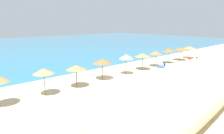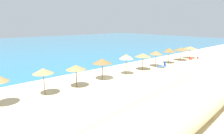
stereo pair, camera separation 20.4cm
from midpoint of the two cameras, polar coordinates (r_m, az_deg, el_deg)
The scene contains 15 objects.
ground_plane at distance 24.03m, azimuth 3.90°, elevation -3.05°, with size 160.00×160.00×0.00m, color beige.
sea_water at distance 62.99m, azimuth -26.23°, elevation 5.74°, with size 160.00×76.65×0.01m, color teal.
dune_ridge at distance 16.36m, azimuth 23.55°, elevation -7.89°, with size 36.77×4.36×2.27m, color #C9B586.
beach_umbrella_2 at distance 18.50m, azimuth -20.54°, elevation -1.20°, with size 1.94×1.94×2.64m.
beach_umbrella_3 at distance 20.01m, azimuth -11.21°, elevation -0.14°, with size 2.12×2.12×2.43m.
beach_umbrella_4 at distance 22.42m, azimuth -3.23°, elevation 1.84°, with size 2.35×2.35×2.61m.
beach_umbrella_5 at distance 24.72m, azimuth 4.12°, elevation 3.23°, with size 1.94×1.94×2.77m.
beach_umbrella_6 at distance 27.51m, azimuth 9.18°, elevation 3.64°, with size 2.34×2.34×2.47m.
beach_umbrella_7 at distance 30.16m, azimuth 13.01°, elevation 4.32°, with size 2.10×2.10×2.52m.
beach_umbrella_8 at distance 33.22m, azimuth 16.79°, elevation 5.06°, with size 2.14×2.14×2.68m.
beach_umbrella_9 at distance 36.65m, azimuth 20.12°, elevation 5.26°, with size 2.59×2.59×2.44m.
beach_umbrella_10 at distance 39.62m, azimuth 22.50°, elevation 5.52°, with size 2.59×2.59×2.35m.
lounge_chair_0 at distance 29.75m, azimuth 14.85°, elevation 0.48°, with size 1.42×1.21×0.95m.
beach_ball at distance 40.00m, azimuth 24.40°, elevation 2.64°, with size 0.39×0.39×0.39m, color red.
cooler_box at distance 38.43m, azimuth 22.56°, elevation 2.43°, with size 0.56×0.43×0.40m, color red.
Camera 1 is at (-16.55, -16.09, 6.71)m, focal length 29.87 mm.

